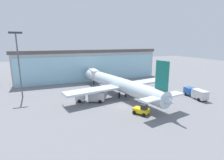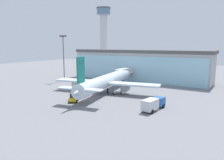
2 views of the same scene
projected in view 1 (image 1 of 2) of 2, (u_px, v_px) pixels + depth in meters
The scene contains 11 objects.
ground at pixel (124, 106), 41.60m from camera, with size 240.00×240.00×0.00m, color slate.
terminal_building at pixel (88, 64), 72.74m from camera, with size 56.12×13.98×12.08m.
jet_bridge at pixel (91, 72), 64.98m from camera, with size 2.84×14.35×5.49m.
apron_light_mast at pixel (18, 59), 45.99m from camera, with size 3.20×0.40×17.56m.
airplane at pixel (118, 84), 49.21m from camera, with size 31.98×38.94×11.33m.
catering_truck at pixel (91, 96), 44.37m from camera, with size 7.55×5.05×2.65m.
fuel_truck at pixel (196, 93), 47.12m from camera, with size 3.13×7.49×2.65m.
baggage_cart at pixel (132, 93), 50.47m from camera, with size 3.19×2.99×1.50m.
pushback_tug at pixel (142, 110), 36.77m from camera, with size 3.45×3.72×2.30m.
safety_cone_nose at pixel (130, 103), 43.19m from camera, with size 0.36×0.36×0.55m, color orange.
safety_cone_wingtip at pixel (63, 105), 41.55m from camera, with size 0.36×0.36×0.55m, color orange.
Camera 1 is at (-17.07, -35.51, 15.01)m, focal length 28.00 mm.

